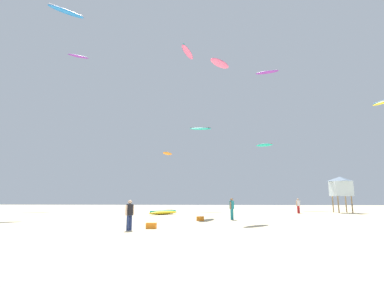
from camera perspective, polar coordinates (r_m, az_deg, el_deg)
name	(u,v)px	position (r m, az deg, el deg)	size (l,w,h in m)	color
ground_plane	(158,244)	(11.41, -6.64, -18.95)	(120.00, 120.00, 0.00)	beige
person_foreground	(130,212)	(16.24, -12.12, -12.98)	(0.37, 0.43, 1.58)	navy
person_midground	(298,205)	(34.93, 20.07, -11.09)	(0.49, 0.37, 1.63)	#B21E23
person_left	(232,207)	(23.66, 7.80, -12.12)	(0.38, 0.50, 1.68)	teal
kite_grounded_near	(163,213)	(30.75, -5.65, -13.22)	(3.16, 3.25, 0.46)	yellow
lifeguard_tower	(341,186)	(38.57, 27.09, -7.34)	(2.30, 2.30, 4.15)	#8C704C
cooler_box	(200,219)	(22.50, 1.64, -14.39)	(0.56, 0.36, 0.32)	orange
gear_bag	(151,226)	(17.01, -7.99, -15.56)	(0.56, 0.36, 0.32)	orange
kite_aloft_0	(78,56)	(58.44, -21.37, 15.70)	(3.56, 2.74, 0.54)	purple
kite_aloft_1	(264,145)	(51.22, 13.98, -0.19)	(2.88, 1.84, 0.56)	#19B29E
kite_aloft_2	(66,12)	(44.31, -23.41, 22.69)	(4.21, 3.97, 0.76)	blue
kite_aloft_3	(200,129)	(41.77, 1.67, 3.02)	(3.11, 1.11, 0.47)	#19B29E
kite_aloft_5	(167,154)	(49.28, -4.82, -1.87)	(1.76, 2.77, 0.54)	orange
kite_aloft_6	(187,52)	(37.76, -0.90, 17.55)	(1.83, 3.94, 0.77)	#E5598C
kite_aloft_7	(267,72)	(56.36, 14.49, 13.45)	(4.31, 2.36, 0.54)	purple
kite_aloft_8	(220,63)	(28.86, 5.46, 15.44)	(2.29, 2.50, 0.59)	#E5598C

